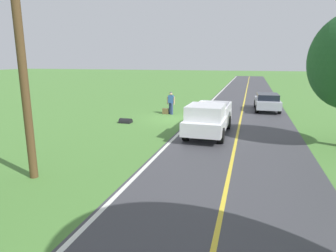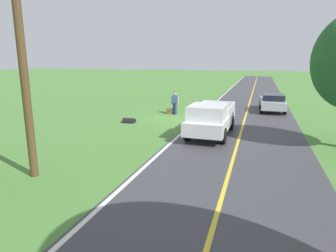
% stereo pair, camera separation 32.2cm
% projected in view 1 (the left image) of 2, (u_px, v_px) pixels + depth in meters
% --- Properties ---
extents(ground_plane, '(200.00, 200.00, 0.00)m').
position_uv_depth(ground_plane, '(176.00, 119.00, 20.81)').
color(ground_plane, '#4C7F38').
extents(road_surface, '(6.82, 120.00, 0.00)m').
position_uv_depth(road_surface, '(240.00, 122.00, 19.63)').
color(road_surface, '#3D3D42').
rests_on(road_surface, ground).
extents(lane_edge_line, '(0.16, 117.60, 0.00)m').
position_uv_depth(lane_edge_line, '(193.00, 120.00, 20.49)').
color(lane_edge_line, silver).
rests_on(lane_edge_line, ground).
extents(lane_centre_line, '(0.14, 117.60, 0.00)m').
position_uv_depth(lane_centre_line, '(240.00, 122.00, 19.63)').
color(lane_centre_line, gold).
rests_on(lane_centre_line, ground).
extents(hitchhiker_walking, '(0.62, 0.52, 1.75)m').
position_uv_depth(hitchhiker_walking, '(171.00, 102.00, 22.47)').
color(hitchhiker_walking, navy).
rests_on(hitchhiker_walking, ground).
extents(suitcase_carried, '(0.46, 0.21, 0.44)m').
position_uv_depth(suitcase_carried, '(166.00, 111.00, 22.69)').
color(suitcase_carried, brown).
rests_on(suitcase_carried, ground).
extents(pickup_truck_passing, '(2.20, 5.45, 1.82)m').
position_uv_depth(pickup_truck_passing, '(208.00, 118.00, 16.14)').
color(pickup_truck_passing, silver).
rests_on(pickup_truck_passing, ground).
extents(sedan_near_oncoming, '(2.04, 4.46, 1.41)m').
position_uv_depth(sedan_near_oncoming, '(267.00, 101.00, 24.13)').
color(sedan_near_oncoming, '#B2B7C1').
rests_on(sedan_near_oncoming, ground).
extents(utility_pole_roadside, '(0.28, 0.28, 7.46)m').
position_uv_depth(utility_pole_roadside, '(23.00, 71.00, 9.66)').
color(utility_pole_roadside, brown).
rests_on(utility_pole_roadside, ground).
extents(drainage_culvert, '(0.80, 0.60, 0.60)m').
position_uv_depth(drainage_culvert, '(126.00, 123.00, 19.56)').
color(drainage_culvert, black).
rests_on(drainage_culvert, ground).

